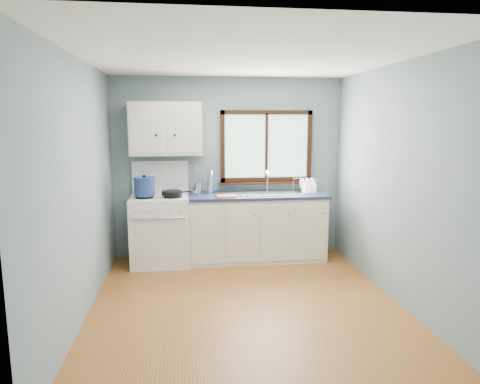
{
  "coord_description": "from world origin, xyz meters",
  "views": [
    {
      "loc": [
        -0.58,
        -4.18,
        1.9
      ],
      "look_at": [
        0.05,
        0.9,
        1.05
      ],
      "focal_mm": 32.0,
      "sensor_mm": 36.0,
      "label": 1
    }
  ],
  "objects": [
    {
      "name": "wall_right",
      "position": [
        1.61,
        0.0,
        1.25
      ],
      "size": [
        0.02,
        3.6,
        2.5
      ],
      "primitive_type": "cube",
      "color": "slate",
      "rests_on": "ground"
    },
    {
      "name": "window",
      "position": [
        0.54,
        1.77,
        1.48
      ],
      "size": [
        1.36,
        0.1,
        1.03
      ],
      "color": "#9EC6A8",
      "rests_on": "wall_back"
    },
    {
      "name": "wall_front",
      "position": [
        0.0,
        -1.81,
        1.25
      ],
      "size": [
        3.2,
        0.02,
        2.5
      ],
      "primitive_type": "cube",
      "color": "slate",
      "rests_on": "ground"
    },
    {
      "name": "upper_cabinets",
      "position": [
        -0.85,
        1.63,
        1.8
      ],
      "size": [
        0.95,
        0.35,
        0.7
      ],
      "color": "silver",
      "rests_on": "wall_back"
    },
    {
      "name": "countertop",
      "position": [
        0.36,
        1.49,
        0.9
      ],
      "size": [
        1.89,
        0.64,
        0.04
      ],
      "primitive_type": "cube",
      "color": "#1A213F",
      "rests_on": "base_cabinets"
    },
    {
      "name": "dish_rack",
      "position": [
        1.09,
        1.52,
        0.97
      ],
      "size": [
        0.43,
        0.36,
        0.2
      ],
      "rotation": [
        0.0,
        0.0,
        0.17
      ],
      "color": "silver",
      "rests_on": "countertop"
    },
    {
      "name": "dish_towel",
      "position": [
        -0.08,
        1.32,
        0.93
      ],
      "size": [
        0.26,
        0.19,
        0.02
      ],
      "primitive_type": "cube",
      "rotation": [
        0.0,
        0.0,
        0.02
      ],
      "color": "#CE6B2A",
      "rests_on": "countertop"
    },
    {
      "name": "skillet",
      "position": [
        -0.78,
        1.32,
        0.99
      ],
      "size": [
        0.42,
        0.34,
        0.05
      ],
      "rotation": [
        0.0,
        0.0,
        0.41
      ],
      "color": "black",
      "rests_on": "gas_range"
    },
    {
      "name": "floor",
      "position": [
        0.0,
        0.0,
        -0.01
      ],
      "size": [
        3.2,
        3.6,
        0.02
      ],
      "primitive_type": "cube",
      "color": "#9E5D27",
      "rests_on": "ground"
    },
    {
      "name": "stockpot",
      "position": [
        -1.13,
        1.32,
        1.08
      ],
      "size": [
        0.35,
        0.35,
        0.27
      ],
      "rotation": [
        0.0,
        0.0,
        0.32
      ],
      "color": "navy",
      "rests_on": "gas_range"
    },
    {
      "name": "soap_bottle",
      "position": [
        -0.24,
        1.66,
        1.03
      ],
      "size": [
        0.09,
        0.09,
        0.23
      ],
      "primitive_type": "imported",
      "rotation": [
        0.0,
        0.0,
        0.09
      ],
      "color": "#2A50B0",
      "rests_on": "countertop"
    },
    {
      "name": "gas_range",
      "position": [
        -0.95,
        1.47,
        0.49
      ],
      "size": [
        0.76,
        0.69,
        1.36
      ],
      "color": "white",
      "rests_on": "floor"
    },
    {
      "name": "wall_back",
      "position": [
        0.0,
        1.81,
        1.25
      ],
      "size": [
        3.2,
        0.02,
        2.5
      ],
      "primitive_type": "cube",
      "color": "slate",
      "rests_on": "ground"
    },
    {
      "name": "sink",
      "position": [
        0.54,
        1.49,
        0.86
      ],
      "size": [
        0.84,
        0.46,
        0.44
      ],
      "color": "silver",
      "rests_on": "countertop"
    },
    {
      "name": "base_cabinets",
      "position": [
        0.36,
        1.49,
        0.41
      ],
      "size": [
        1.85,
        0.6,
        0.88
      ],
      "color": "silver",
      "rests_on": "floor"
    },
    {
      "name": "wall_left",
      "position": [
        -1.61,
        0.0,
        1.25
      ],
      "size": [
        0.02,
        3.6,
        2.5
      ],
      "primitive_type": "cube",
      "color": "slate",
      "rests_on": "ground"
    },
    {
      "name": "ceiling",
      "position": [
        0.0,
        0.0,
        2.51
      ],
      "size": [
        3.2,
        3.6,
        0.02
      ],
      "primitive_type": "cube",
      "color": "white",
      "rests_on": "wall_back"
    },
    {
      "name": "thermos",
      "position": [
        -0.28,
        1.6,
        1.08
      ],
      "size": [
        0.08,
        0.08,
        0.32
      ],
      "primitive_type": "cylinder",
      "rotation": [
        0.0,
        0.0,
        0.07
      ],
      "color": "silver",
      "rests_on": "countertop"
    },
    {
      "name": "utensil_crock",
      "position": [
        -0.45,
        1.61,
        1.0
      ],
      "size": [
        0.14,
        0.14,
        0.39
      ],
      "rotation": [
        0.0,
        0.0,
        -0.1
      ],
      "color": "silver",
      "rests_on": "countertop"
    }
  ]
}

